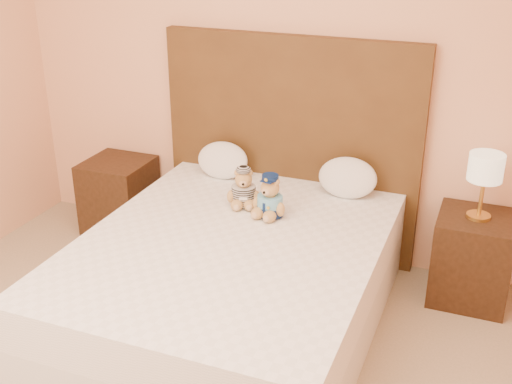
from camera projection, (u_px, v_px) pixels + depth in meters
room_walls at (145, 30)px, 2.39m from camera, size 4.04×4.52×2.72m
bed at (231, 283)px, 3.64m from camera, size 1.60×2.00×0.55m
headboard at (290, 148)px, 4.30m from camera, size 1.75×0.08×1.50m
nightstand_left at (119, 196)px, 4.74m from camera, size 0.45×0.45×0.55m
nightstand_right at (472, 258)px, 3.90m from camera, size 0.45×0.45×0.55m
lamp at (486, 171)px, 3.67m from camera, size 0.20×0.20×0.40m
teddy_police at (270, 196)px, 3.76m from camera, size 0.26×0.25×0.26m
teddy_prisoner at (244, 187)px, 3.89m from camera, size 0.27×0.27×0.24m
pillow_left at (223, 159)px, 4.32m from camera, size 0.36×0.23×0.25m
pillow_right at (348, 176)px, 4.03m from camera, size 0.37×0.24×0.26m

